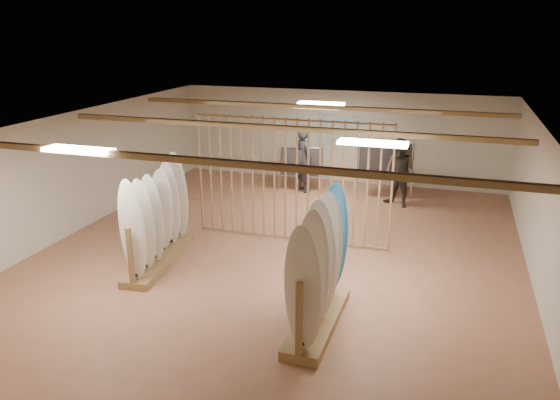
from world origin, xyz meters
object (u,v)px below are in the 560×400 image
(clothing_rack_b, at_px, (385,161))
(shopper_b, at_px, (400,169))
(rack_left, at_px, (158,231))
(clothing_rack_a, at_px, (301,162))
(rack_right, at_px, (319,285))
(shopper_a, at_px, (304,156))

(clothing_rack_b, distance_m, shopper_b, 0.81)
(rack_left, bearing_deg, clothing_rack_a, 70.62)
(rack_right, distance_m, clothing_rack_a, 7.63)
(clothing_rack_a, bearing_deg, shopper_a, -18.87)
(clothing_rack_b, distance_m, shopper_a, 2.32)
(rack_right, distance_m, shopper_a, 7.59)
(rack_right, bearing_deg, rack_left, 159.77)
(rack_right, bearing_deg, clothing_rack_b, 89.95)
(clothing_rack_a, relative_size, shopper_b, 0.64)
(shopper_b, bearing_deg, rack_left, -98.95)
(shopper_a, bearing_deg, clothing_rack_b, -133.31)
(rack_right, distance_m, shopper_b, 6.69)
(shopper_b, bearing_deg, clothing_rack_b, 156.16)
(rack_right, height_order, shopper_b, rack_right)
(rack_left, relative_size, clothing_rack_a, 1.95)
(clothing_rack_b, relative_size, shopper_a, 0.77)
(clothing_rack_b, relative_size, shopper_b, 0.78)
(clothing_rack_b, bearing_deg, shopper_b, -60.10)
(rack_right, relative_size, shopper_b, 1.10)
(rack_right, relative_size, shopper_a, 1.07)
(clothing_rack_b, bearing_deg, shopper_a, 175.63)
(rack_right, relative_size, clothing_rack_a, 1.72)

